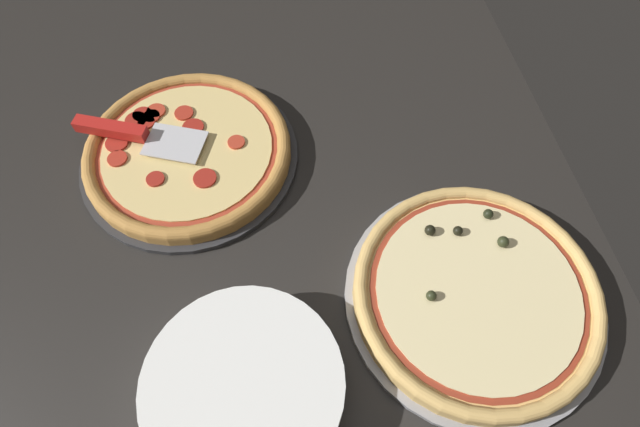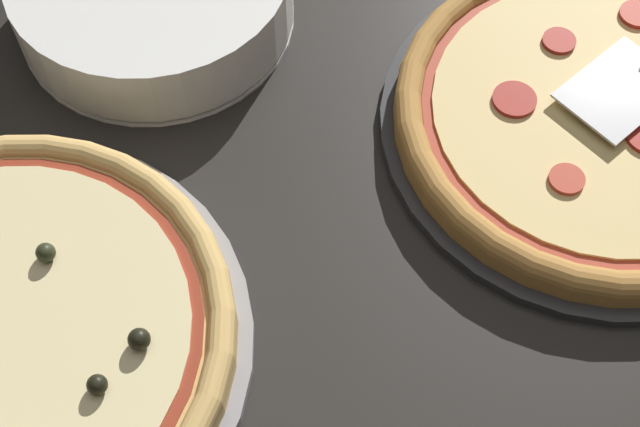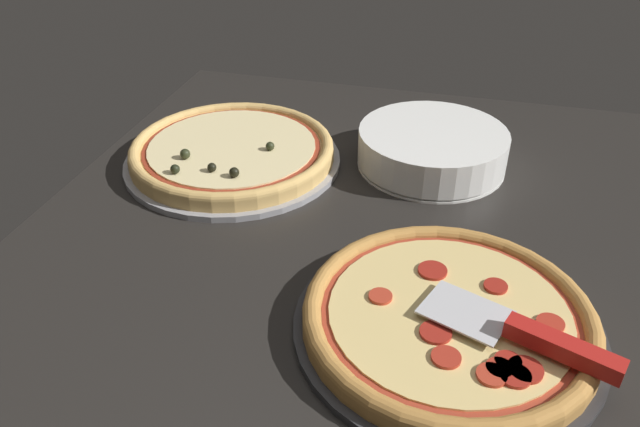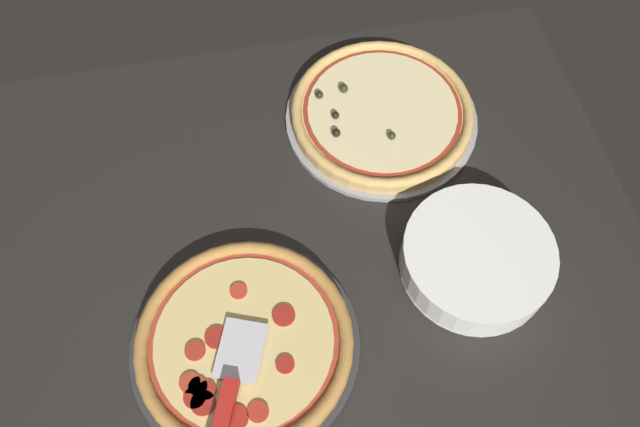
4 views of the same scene
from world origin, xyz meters
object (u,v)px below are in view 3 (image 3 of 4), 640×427
pizza_back (232,150)px  plate_stack (432,148)px  pizza_front (449,316)px  serving_spatula (540,339)px

pizza_back → plate_stack: bearing=-76.6°
pizza_back → plate_stack: (7.69, -32.18, 0.63)cm
pizza_front → pizza_back: bearing=51.1°
pizza_back → pizza_front: bearing=-128.9°
pizza_front → plate_stack: plate_stack is taller
pizza_front → plate_stack: 39.24cm
serving_spatula → plate_stack: (42.29, 15.64, -1.37)cm
pizza_front → plate_stack: (38.73, 6.23, 0.82)cm
pizza_front → serving_spatula: (-3.56, -9.42, 2.19)cm
pizza_back → plate_stack: 33.09cm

